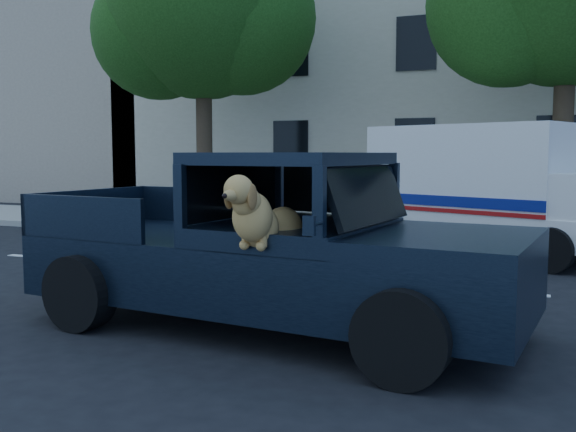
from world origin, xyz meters
The scene contains 8 objects.
ground centered at (0.00, 0.00, 0.00)m, with size 120.00×120.00×0.00m, color black.
far_sidewalk centered at (0.00, 9.20, 0.07)m, with size 60.00×4.00×0.15m, color gray.
lane_stripes centered at (2.00, 3.40, 0.01)m, with size 21.60×0.14×0.01m, color silver, non-canonical shape.
street_tree_left centered at (-3.97, 9.62, 5.71)m, with size 6.00×5.20×8.60m.
building_main centered at (3.00, 16.50, 4.50)m, with size 26.00×6.00×9.00m, color beige.
building_left centered at (-15.00, 16.50, 4.00)m, with size 12.00×6.00×8.00m, color tan.
pickup_truck centered at (1.81, 0.51, 0.66)m, with size 5.66×3.08×1.95m.
mail_truck centered at (3.70, 6.84, 1.08)m, with size 4.97×3.65×2.48m.
Camera 1 is at (4.66, -5.90, 1.94)m, focal length 40.00 mm.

